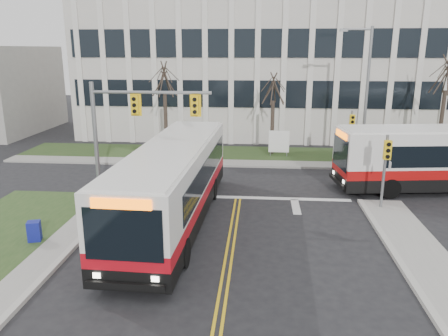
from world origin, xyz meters
TOP-DOWN VIEW (x-y plane):
  - ground at (0.00, 0.00)m, footprint 120.00×120.00m
  - sidewalk_cross at (5.00, 15.20)m, footprint 44.00×1.60m
  - building_lawn at (5.00, 18.00)m, footprint 44.00×5.00m
  - office_building at (5.00, 30.00)m, footprint 40.00×16.00m
  - mast_arm_signal at (-5.62, 7.16)m, footprint 6.11×0.38m
  - signal_pole_near at (7.20, 6.90)m, footprint 0.34×0.39m
  - signal_pole_far at (7.20, 15.40)m, footprint 0.34×0.39m
  - streetlight at (8.03, 16.20)m, footprint 2.15×0.25m
  - directory_sign at (2.50, 17.50)m, footprint 1.50×0.12m
  - tree_left at (-6.00, 18.00)m, footprint 1.80×1.80m
  - tree_mid at (2.00, 18.20)m, footprint 1.80×1.80m
  - tree_right at (14.00, 18.00)m, footprint 1.80×1.80m
  - bus_main at (-2.77, 4.55)m, footprint 3.36×13.47m
  - newspaper_box_blue at (-8.08, 1.78)m, footprint 0.61×0.58m

SIDE VIEW (x-z plane):
  - ground at x=0.00m, z-range 0.00..0.00m
  - building_lawn at x=5.00m, z-range 0.00..0.12m
  - sidewalk_cross at x=5.00m, z-range 0.00..0.14m
  - newspaper_box_blue at x=-8.08m, z-range 0.00..0.95m
  - directory_sign at x=2.50m, z-range 0.17..2.17m
  - bus_main at x=-2.77m, z-range 0.00..3.57m
  - signal_pole_near at x=7.20m, z-range 0.60..4.40m
  - signal_pole_far at x=7.20m, z-range 0.60..4.40m
  - mast_arm_signal at x=-5.62m, z-range 1.16..7.36m
  - tree_mid at x=2.00m, z-range 1.47..8.29m
  - streetlight at x=8.03m, z-range 0.59..9.79m
  - tree_left at x=-6.00m, z-range 1.66..9.36m
  - tree_right at x=14.00m, z-range 1.78..10.03m
  - office_building at x=5.00m, z-range 0.00..12.00m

